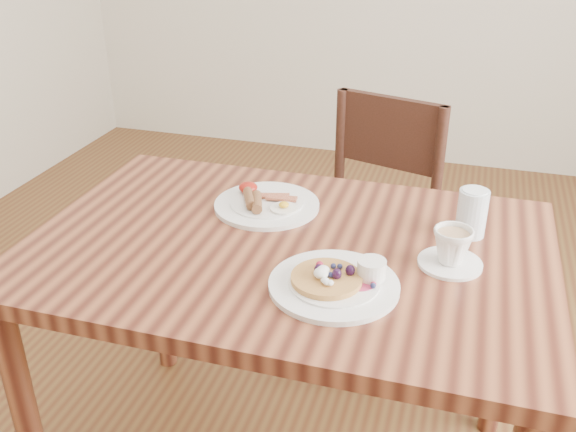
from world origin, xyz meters
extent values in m
cube|color=brown|center=(0.00, 0.00, 0.73)|extent=(1.20, 0.80, 0.04)
cylinder|color=brown|center=(-0.54, -0.34, 0.35)|extent=(0.06, 0.06, 0.71)
cylinder|color=brown|center=(0.54, 0.34, 0.35)|extent=(0.06, 0.06, 0.71)
cylinder|color=brown|center=(-0.54, 0.34, 0.35)|extent=(0.06, 0.06, 0.71)
cube|color=#391C15|center=(0.06, 0.61, 0.45)|extent=(0.52, 0.52, 0.04)
cylinder|color=#391C15|center=(-0.16, 0.49, 0.21)|extent=(0.04, 0.04, 0.43)
cylinder|color=#391C15|center=(0.19, 0.39, 0.21)|extent=(0.04, 0.04, 0.43)
cylinder|color=#391C15|center=(-0.06, 0.84, 0.21)|extent=(0.04, 0.04, 0.43)
cylinder|color=#391C15|center=(0.29, 0.74, 0.21)|extent=(0.04, 0.04, 0.43)
cylinder|color=#391C15|center=(0.29, 0.74, 0.67)|extent=(0.04, 0.04, 0.43)
cylinder|color=#391C15|center=(-0.06, 0.84, 0.67)|extent=(0.04, 0.04, 0.43)
cube|color=#391C15|center=(0.12, 0.80, 0.76)|extent=(0.37, 0.13, 0.24)
cylinder|color=white|center=(0.14, -0.15, 0.76)|extent=(0.27, 0.27, 0.01)
cylinder|color=white|center=(0.14, -0.15, 0.76)|extent=(0.19, 0.19, 0.01)
cylinder|color=#B22D59|center=(0.19, -0.14, 0.77)|extent=(0.07, 0.07, 0.00)
cylinder|color=#C68C47|center=(0.13, -0.16, 0.77)|extent=(0.15, 0.15, 0.01)
ellipsoid|color=white|center=(0.12, -0.16, 0.79)|extent=(0.03, 0.03, 0.02)
ellipsoid|color=white|center=(0.14, -0.19, 0.79)|extent=(0.02, 0.02, 0.01)
cylinder|color=white|center=(0.21, -0.12, 0.79)|extent=(0.06, 0.06, 0.04)
cylinder|color=#591E07|center=(0.21, -0.12, 0.80)|extent=(0.05, 0.05, 0.00)
sphere|color=black|center=(0.16, -0.14, 0.79)|extent=(0.02, 0.02, 0.02)
sphere|color=#1E234C|center=(0.16, -0.12, 0.78)|extent=(0.01, 0.01, 0.01)
sphere|color=#1E234C|center=(0.13, -0.11, 0.78)|extent=(0.01, 0.01, 0.01)
sphere|color=#B21938|center=(0.12, -0.13, 0.79)|extent=(0.02, 0.02, 0.02)
sphere|color=black|center=(0.11, -0.15, 0.79)|extent=(0.02, 0.02, 0.02)
sphere|color=#1E234C|center=(0.13, -0.18, 0.78)|extent=(0.01, 0.01, 0.01)
sphere|color=black|center=(0.15, -0.16, 0.79)|extent=(0.02, 0.02, 0.02)
sphere|color=#1E234C|center=(0.21, -0.20, 0.77)|extent=(0.01, 0.01, 0.01)
sphere|color=#B21938|center=(0.22, -0.16, 0.77)|extent=(0.01, 0.01, 0.01)
cylinder|color=white|center=(-0.11, 0.16, 0.76)|extent=(0.27, 0.27, 0.01)
cylinder|color=white|center=(-0.11, 0.16, 0.76)|extent=(0.19, 0.19, 0.01)
cylinder|color=brown|center=(-0.15, 0.14, 0.78)|extent=(0.06, 0.10, 0.03)
cylinder|color=brown|center=(-0.12, 0.13, 0.78)|extent=(0.06, 0.10, 0.03)
cube|color=maroon|center=(-0.10, 0.19, 0.77)|extent=(0.08, 0.04, 0.01)
cube|color=maroon|center=(-0.07, 0.18, 0.77)|extent=(0.08, 0.03, 0.01)
cylinder|color=white|center=(-0.05, 0.13, 0.77)|extent=(0.07, 0.07, 0.00)
ellipsoid|color=yellow|center=(-0.05, 0.13, 0.78)|extent=(0.03, 0.03, 0.01)
ellipsoid|color=#A5190F|center=(-0.17, 0.20, 0.78)|extent=(0.05, 0.05, 0.03)
cylinder|color=white|center=(0.37, 0.01, 0.75)|extent=(0.14, 0.14, 0.01)
imported|color=white|center=(0.37, 0.01, 0.80)|extent=(0.11, 0.11, 0.08)
cylinder|color=tan|center=(0.37, 0.01, 0.83)|extent=(0.07, 0.07, 0.00)
cylinder|color=silver|center=(0.40, 0.16, 0.81)|extent=(0.07, 0.07, 0.11)
camera|label=1|loc=(0.37, -1.24, 1.48)|focal=40.00mm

